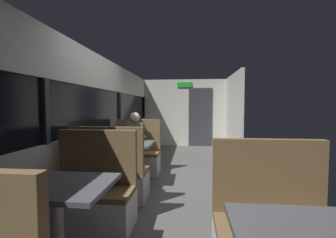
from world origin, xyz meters
name	(u,v)px	position (x,y,z in m)	size (l,w,h in m)	color
ground_plane	(177,188)	(0.00, 0.00, -0.01)	(3.30, 9.20, 0.02)	#514F4C
carriage_window_panel_left	(95,122)	(-1.45, 0.00, 1.11)	(0.09, 8.48, 2.30)	beige
carriage_end_bulkhead	(186,113)	(0.06, 4.19, 1.14)	(2.90, 0.11, 2.30)	beige
carriage_aisle_panel_right	(233,114)	(1.45, 3.00, 1.15)	(0.08, 2.40, 2.30)	beige
dining_table_near_window	(57,195)	(-0.89, -2.09, 0.64)	(0.90, 0.70, 0.74)	#9E9EA3
bench_near_window_facing_entry	(93,198)	(-0.89, -1.39, 0.33)	(0.95, 0.50, 1.10)	silver
dining_table_mid_window	(127,148)	(-0.89, 0.06, 0.64)	(0.90, 0.70, 0.74)	#9E9EA3
bench_mid_window_facing_end	(114,178)	(-0.89, -0.64, 0.33)	(0.95, 0.50, 1.10)	silver
bench_mid_window_facing_entry	(136,157)	(-0.89, 0.76, 0.33)	(0.95, 0.50, 1.10)	silver
bench_front_aisle_facing_entry	(273,236)	(0.89, -1.99, 0.33)	(0.95, 0.50, 1.10)	silver
seated_passenger	(135,148)	(-0.89, 0.69, 0.54)	(0.47, 0.55, 1.26)	#26262D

